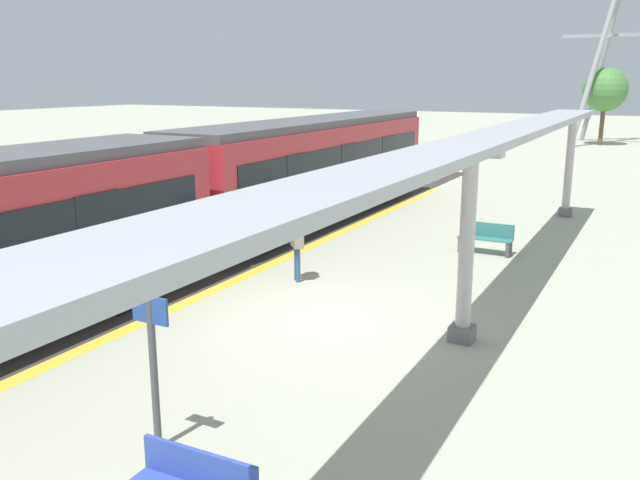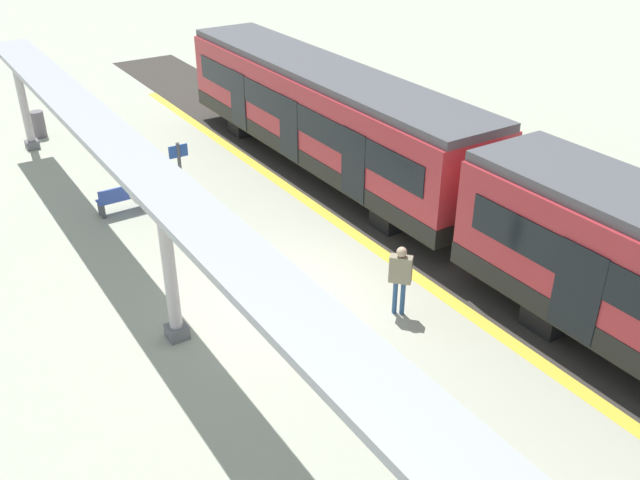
# 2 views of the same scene
# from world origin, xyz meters

# --- Properties ---
(ground_plane) EXTENTS (176.00, 176.00, 0.00)m
(ground_plane) POSITION_xyz_m (0.00, 0.00, 0.00)
(ground_plane) COLOR #ACAF99
(tactile_edge_strip) EXTENTS (0.36, 34.30, 0.01)m
(tactile_edge_strip) POSITION_xyz_m (-3.14, 0.00, 0.00)
(tactile_edge_strip) COLOR yellow
(tactile_edge_strip) RESTS_ON ground
(trackbed) EXTENTS (3.20, 46.30, 0.01)m
(trackbed) POSITION_xyz_m (-4.92, 0.00, 0.00)
(trackbed) COLOR #38332D
(trackbed) RESTS_ON ground
(train_far_carriage) EXTENTS (2.65, 14.13, 3.48)m
(train_far_carriage) POSITION_xyz_m (-4.91, 8.85, 1.83)
(train_far_carriage) COLOR #B02D34
(train_far_carriage) RESTS_ON ground
(canopy_pillar_second) EXTENTS (1.10, 0.44, 3.59)m
(canopy_pillar_second) POSITION_xyz_m (2.87, 0.22, 1.82)
(canopy_pillar_second) COLOR slate
(canopy_pillar_second) RESTS_ON ground
(canopy_pillar_third) EXTENTS (1.10, 0.44, 3.59)m
(canopy_pillar_third) POSITION_xyz_m (2.87, 13.44, 1.82)
(canopy_pillar_third) COLOR slate
(canopy_pillar_third) RESTS_ON ground
(canopy_beam) EXTENTS (1.20, 27.38, 0.16)m
(canopy_beam) POSITION_xyz_m (2.87, 0.15, 3.67)
(canopy_beam) COLOR #A8AAB2
(canopy_beam) RESTS_ON canopy_pillar_nearest
(bench_near_end) EXTENTS (1.50, 0.44, 0.86)m
(bench_near_end) POSITION_xyz_m (1.63, 6.90, 0.44)
(bench_near_end) COLOR #337572
(bench_near_end) RESTS_ON ground
(platform_info_sign) EXTENTS (0.56, 0.10, 2.20)m
(platform_info_sign) POSITION_xyz_m (0.33, -5.34, 1.33)
(platform_info_sign) COLOR #4C4C51
(platform_info_sign) RESTS_ON ground
(passenger_waiting_near_edge) EXTENTS (0.51, 0.52, 1.74)m
(passenger_waiting_near_edge) POSITION_xyz_m (-1.76, 2.12, 1.09)
(passenger_waiting_near_edge) COLOR #2D517E
(passenger_waiting_near_edge) RESTS_ON ground
(electricity_pylon) EXTENTS (9.55, 6.69, 17.49)m
(electricity_pylon) POSITION_xyz_m (2.70, 43.24, 8.87)
(electricity_pylon) COLOR #93969B
(electricity_pylon) RESTS_ON ground
(tree_left_background) EXTENTS (3.19, 3.19, 5.65)m
(tree_left_background) POSITION_xyz_m (1.27, 42.63, 4.03)
(tree_left_background) COLOR brown
(tree_left_background) RESTS_ON ground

